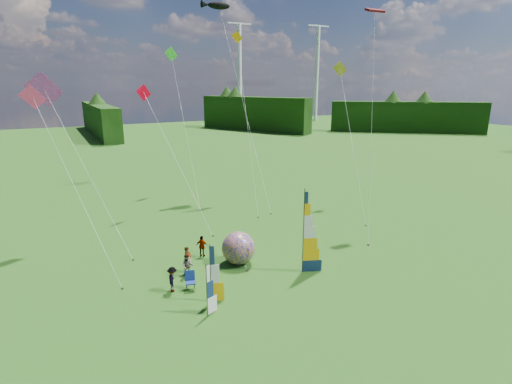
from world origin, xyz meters
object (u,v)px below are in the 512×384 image
spectator_a (188,260)px  spectator_b (187,266)px  camp_chair (190,281)px  spectator_d (202,246)px  feather_banner_main (303,233)px  side_banner_left (210,274)px  bol_inflatable (238,248)px  kite_whale (243,97)px  spectator_c (172,279)px  side_banner_far (207,291)px

spectator_a → spectator_b: spectator_a is taller
spectator_b → camp_chair: bearing=-73.5°
spectator_b → spectator_d: size_ratio=0.98×
feather_banner_main → side_banner_left: feather_banner_main is taller
bol_inflatable → spectator_d: (-1.83, 2.25, -0.35)m
spectator_b → kite_whale: kite_whale is taller
feather_banner_main → spectator_c: size_ratio=3.52×
spectator_c → kite_whale: (12.54, 15.70, 10.06)m
spectator_c → bol_inflatable: bearing=-54.3°
spectator_c → spectator_d: bearing=-22.6°
feather_banner_main → kite_whale: (4.18, 17.21, 8.08)m
spectator_d → spectator_c: bearing=91.3°
spectator_a → spectator_d: bearing=10.9°
bol_inflatable → kite_whale: bearing=62.3°
side_banner_far → spectator_b: side_banner_far is taller
side_banner_left → spectator_d: side_banner_left is taller
side_banner_far → spectator_d: bearing=52.5°
spectator_d → camp_chair: bearing=102.9°
spectator_c → camp_chair: spectator_c is taller
feather_banner_main → bol_inflatable: (-3.19, 3.16, -1.62)m
side_banner_left → bol_inflatable: (3.55, 3.81, -0.56)m
side_banner_far → kite_whale: 24.24m
spectator_b → spectator_c: size_ratio=0.99×
feather_banner_main → spectator_d: feather_banner_main is taller
side_banner_far → spectator_c: 3.57m
spectator_b → bol_inflatable: bearing=34.0°
side_banner_left → kite_whale: bearing=77.3°
spectator_b → spectator_d: (1.94, 2.53, 0.02)m
spectator_b → kite_whale: (11.14, 14.33, 10.07)m
spectator_b → side_banner_left: bearing=-56.7°
side_banner_far → spectator_d: (2.42, 7.29, -0.65)m
bol_inflatable → side_banner_far: bearing=-130.2°
bol_inflatable → spectator_a: bearing=174.3°
feather_banner_main → spectator_a: bearing=173.4°
spectator_a → spectator_c: size_ratio=1.14×
spectator_b → spectator_c: (-1.40, -1.37, 0.01)m
camp_chair → kite_whale: kite_whale is taller
spectator_d → camp_chair: spectator_d is taller
feather_banner_main → kite_whale: bearing=97.3°
side_banner_left → camp_chair: size_ratio=2.98×
spectator_d → kite_whale: size_ratio=0.07×
camp_chair → spectator_b: bearing=90.8°
feather_banner_main → side_banner_left: (-6.74, -0.65, -1.06)m
side_banner_far → spectator_d: side_banner_far is taller
spectator_d → feather_banner_main: bearing=174.7°
spectator_c → kite_whale: kite_whale is taller
side_banner_left → kite_whale: 22.84m
side_banner_left → spectator_b: 3.66m
bol_inflatable → camp_chair: (-4.17, -1.97, -0.57)m
feather_banner_main → spectator_a: (-6.72, 3.52, -1.87)m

